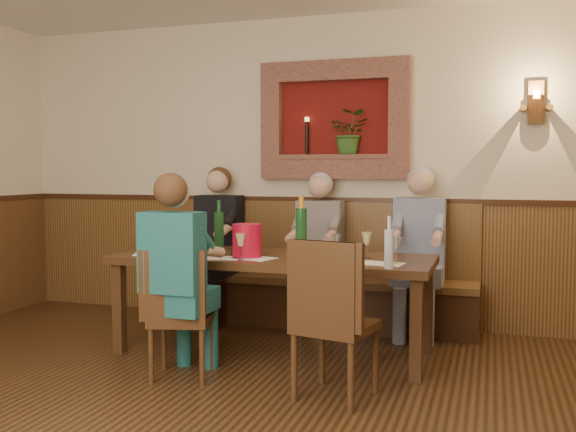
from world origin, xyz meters
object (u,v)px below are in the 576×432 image
(chair_near_left, at_px, (181,340))
(person_chair_front, at_px, (179,295))
(wine_bottle_green_b, at_px, (219,230))
(dining_table, at_px, (274,265))
(person_bench_left, at_px, (216,257))
(bench, at_px, (307,289))
(spittoon_bucket, at_px, (247,241))
(person_bench_mid, at_px, (317,264))
(wine_bottle_green_a, at_px, (301,231))
(water_bottle, at_px, (389,247))
(person_bench_right, at_px, (418,266))
(chair_near_right, at_px, (334,352))

(chair_near_left, relative_size, person_chair_front, 0.64)
(wine_bottle_green_b, bearing_deg, dining_table, -10.62)
(person_chair_front, bearing_deg, person_bench_left, 105.90)
(bench, relative_size, person_chair_front, 2.17)
(spittoon_bucket, bearing_deg, person_bench_mid, 74.41)
(bench, height_order, person_bench_left, person_bench_left)
(person_bench_mid, height_order, wine_bottle_green_b, person_bench_mid)
(chair_near_left, height_order, wine_bottle_green_a, wine_bottle_green_a)
(chair_near_left, relative_size, water_bottle, 2.55)
(person_bench_right, distance_m, person_chair_front, 2.13)
(wine_bottle_green_b, height_order, water_bottle, wine_bottle_green_b)
(dining_table, distance_m, person_chair_front, 0.88)
(person_bench_left, bearing_deg, spittoon_bucket, -54.63)
(chair_near_left, bearing_deg, chair_near_right, -17.80)
(chair_near_left, height_order, person_bench_left, person_bench_left)
(person_bench_right, distance_m, water_bottle, 1.25)
(dining_table, relative_size, person_bench_left, 1.68)
(person_bench_left, xyz_separation_m, wine_bottle_green_a, (1.07, -0.82, 0.35))
(person_bench_right, bearing_deg, person_bench_left, -180.00)
(chair_near_left, bearing_deg, person_bench_right, 34.79)
(chair_near_right, xyz_separation_m, spittoon_bucket, (-0.83, 0.68, 0.59))
(bench, bearing_deg, person_bench_left, -172.96)
(dining_table, relative_size, person_bench_right, 1.68)
(person_chair_front, relative_size, wine_bottle_green_b, 3.39)
(person_bench_mid, bearing_deg, dining_table, -98.15)
(person_bench_mid, bearing_deg, chair_near_right, -71.52)
(person_bench_right, xyz_separation_m, person_chair_front, (-1.39, -1.62, -0.02))
(bench, xyz_separation_m, person_bench_mid, (0.12, -0.10, 0.24))
(dining_table, relative_size, spittoon_bucket, 9.64)
(bench, relative_size, person_bench_left, 2.10)
(chair_near_left, bearing_deg, spittoon_bucket, 54.54)
(person_bench_mid, distance_m, wine_bottle_green_b, 1.03)
(chair_near_right, bearing_deg, wine_bottle_green_a, 130.76)
(person_bench_right, relative_size, person_chair_front, 1.03)
(spittoon_bucket, xyz_separation_m, wine_bottle_green_b, (-0.33, 0.24, 0.04))
(water_bottle, bearing_deg, person_bench_right, 87.18)
(spittoon_bucket, distance_m, wine_bottle_green_a, 0.41)
(chair_near_right, xyz_separation_m, person_bench_mid, (-0.56, 1.67, 0.28))
(person_chair_front, bearing_deg, person_bench_right, 49.25)
(person_bench_left, height_order, person_chair_front, person_bench_left)
(person_bench_right, bearing_deg, dining_table, -139.92)
(water_bottle, bearing_deg, person_bench_mid, 123.94)
(person_bench_left, height_order, spittoon_bucket, person_bench_left)
(dining_table, bearing_deg, chair_near_right, -50.73)
(chair_near_left, height_order, person_bench_right, person_bench_right)
(bench, distance_m, person_bench_left, 0.90)
(water_bottle, bearing_deg, wine_bottle_green_b, 161.95)
(person_chair_front, xyz_separation_m, wine_bottle_green_b, (-0.09, 0.87, 0.35))
(person_bench_mid, xyz_separation_m, person_chair_front, (-0.52, -1.62, 0.00))
(person_bench_mid, bearing_deg, water_bottle, -56.06)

